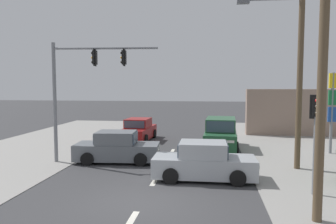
{
  "coord_description": "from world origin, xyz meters",
  "views": [
    {
      "loc": [
        2.24,
        -10.39,
        3.88
      ],
      "look_at": [
        0.35,
        4.0,
        2.7
      ],
      "focal_mm": 35.0,
      "sensor_mm": 36.0,
      "label": 1
    }
  ],
  "objects": [
    {
      "name": "sedan_receding_far",
      "position": [
        -2.83,
        12.07,
        0.7
      ],
      "size": [
        2.06,
        4.32,
        1.56
      ],
      "color": "maroon",
      "rests_on": "ground"
    },
    {
      "name": "lane_dash_far",
      "position": [
        0.0,
        8.0,
        0.0
      ],
      "size": [
        0.2,
        2.4,
        0.01
      ],
      "primitive_type": "cube",
      "color": "silver",
      "rests_on": "ground"
    },
    {
      "name": "sedan_oncoming_mid",
      "position": [
        -2.47,
        5.54,
        0.7
      ],
      "size": [
        4.35,
        2.13,
        1.56
      ],
      "color": "slate",
      "rests_on": "ground"
    },
    {
      "name": "shopfront_wall_far",
      "position": [
        11.0,
        16.0,
        1.8
      ],
      "size": [
        12.0,
        1.0,
        3.6
      ],
      "primitive_type": "cube",
      "color": "gray",
      "rests_on": "ground"
    },
    {
      "name": "lane_dash_mid",
      "position": [
        0.0,
        3.0,
        0.0
      ],
      "size": [
        0.2,
        2.4,
        0.01
      ],
      "primitive_type": "cube",
      "color": "silver",
      "rests_on": "ground"
    },
    {
      "name": "utility_pole_midground_right",
      "position": [
        6.12,
        5.25,
        5.76
      ],
      "size": [
        3.78,
        0.35,
        10.77
      ],
      "color": "brown",
      "rests_on": "ground"
    },
    {
      "name": "sedan_kerbside_parked",
      "position": [
        1.98,
        3.02,
        0.7
      ],
      "size": [
        4.26,
        1.92,
        1.56
      ],
      "color": "#A3A8AD",
      "rests_on": "ground"
    },
    {
      "name": "suv_oncoming_near",
      "position": [
        2.84,
        9.67,
        0.88
      ],
      "size": [
        2.23,
        4.62,
        1.9
      ],
      "color": "#235633",
      "rests_on": "ground"
    },
    {
      "name": "pedestal_signal_right_kerb",
      "position": [
        5.88,
        1.53,
        2.42
      ],
      "size": [
        0.44,
        0.31,
        3.56
      ],
      "color": "slate",
      "rests_on": "ground"
    },
    {
      "name": "utility_pole_foreground_right",
      "position": [
        5.15,
        -0.87,
        5.76
      ],
      "size": [
        3.78,
        0.36,
        10.78
      ],
      "color": "brown",
      "rests_on": "ground"
    },
    {
      "name": "traffic_signal_mast",
      "position": [
        -4.24,
        5.21,
        4.15
      ],
      "size": [
        5.28,
        0.56,
        6.0
      ],
      "color": "slate",
      "rests_on": "ground"
    },
    {
      "name": "ground_plane",
      "position": [
        0.0,
        0.0,
        0.0
      ],
      "size": [
        140.0,
        140.0,
        0.0
      ],
      "primitive_type": "plane",
      "color": "#3A3A3D"
    }
  ]
}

